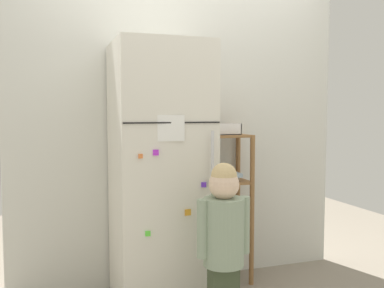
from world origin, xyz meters
The scene contains 5 objects.
kitchen_wall_back centered at (0.00, 0.36, 1.12)m, with size 2.57×0.03×2.25m, color silver.
refrigerator centered at (-0.27, 0.02, 0.87)m, with size 0.62×0.65×1.75m.
child_standing centered at (-0.04, -0.53, 0.61)m, with size 0.32×0.24×1.00m.
pantry_shelf_unit centered at (0.28, 0.18, 0.67)m, with size 0.35×0.28×1.12m.
fruit_bin centered at (0.25, 0.18, 1.16)m, with size 0.25×0.15×0.09m.
Camera 1 is at (-0.99, -2.75, 1.29)m, focal length 40.06 mm.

